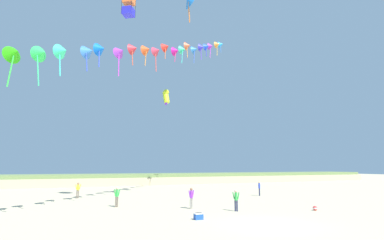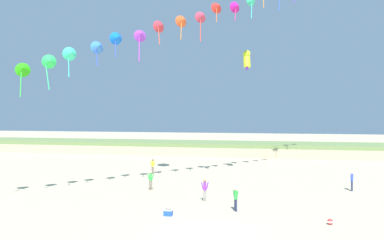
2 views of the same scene
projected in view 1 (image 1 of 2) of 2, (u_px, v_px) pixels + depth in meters
The scene contains 13 objects.
ground_plane at pixel (269, 225), 18.20m from camera, with size 240.00×240.00×0.00m, color #C1B28E.
dune_ridge at pixel (126, 179), 59.37m from camera, with size 120.00×11.10×2.03m.
person_near_left at pixel (259, 187), 36.18m from camera, with size 0.34×0.58×1.73m.
person_near_right at pixel (236, 199), 23.77m from camera, with size 0.45×0.49×1.68m.
person_mid_center at pixel (117, 195), 26.22m from camera, with size 0.60×0.28×1.74m.
person_far_left at pixel (191, 197), 25.19m from camera, with size 0.60×0.26×1.73m.
person_far_right at pixel (78, 189), 33.50m from camera, with size 0.61×0.24×1.74m.
kite_banner_string at pixel (161, 49), 33.14m from camera, with size 30.55×24.42×24.31m.
large_kite_low_lead at pixel (189, 0), 32.48m from camera, with size 1.51×1.99×3.47m.
large_kite_mid_trail at pixel (166, 97), 40.16m from camera, with size 1.04×1.31×2.25m.
large_kite_high_solo at pixel (129, 6), 31.47m from camera, with size 1.55×1.55×2.13m.
beach_cooler at pixel (198, 216), 19.99m from camera, with size 0.58×0.41×0.46m.
beach_ball at pixel (315, 208), 24.10m from camera, with size 0.36×0.36×0.36m.
Camera 1 is at (-11.80, -15.56, 3.51)m, focal length 28.00 mm.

